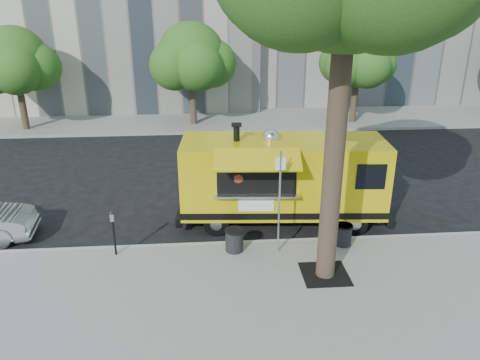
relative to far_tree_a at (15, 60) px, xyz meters
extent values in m
plane|color=black|center=(10.00, -12.30, -3.78)|extent=(120.00, 120.00, 0.00)
cube|color=gray|center=(10.00, -16.30, -3.70)|extent=(60.00, 6.00, 0.15)
cube|color=#999993|center=(10.00, -13.23, -3.70)|extent=(60.00, 0.14, 0.16)
cube|color=gray|center=(10.00, 1.20, -3.70)|extent=(60.00, 5.00, 0.15)
cylinder|color=#33261C|center=(12.60, -15.10, -0.38)|extent=(0.48, 0.48, 6.50)
cube|color=black|center=(12.60, -15.10, -3.62)|extent=(1.20, 1.20, 0.02)
cylinder|color=#33261C|center=(0.00, 0.00, -2.33)|extent=(0.36, 0.36, 2.60)
sphere|color=#1E5115|center=(0.00, 0.00, 0.02)|extent=(3.42, 3.42, 3.42)
cylinder|color=#33261C|center=(9.00, 0.40, -2.33)|extent=(0.36, 0.36, 2.60)
sphere|color=#1E5115|center=(9.00, 0.40, 0.07)|extent=(3.60, 3.60, 3.60)
cylinder|color=#33261C|center=(18.00, 0.10, -2.33)|extent=(0.36, 0.36, 2.60)
sphere|color=#1E5115|center=(18.00, 0.10, -0.04)|extent=(3.24, 3.24, 3.24)
cylinder|color=silver|center=(11.55, -13.85, -2.13)|extent=(0.06, 0.06, 3.00)
cube|color=white|center=(11.55, -13.85, -0.98)|extent=(0.28, 0.02, 0.35)
cylinder|color=black|center=(7.00, -13.65, -3.10)|extent=(0.06, 0.06, 1.05)
cube|color=silver|center=(7.00, -13.65, -2.48)|extent=(0.10, 0.08, 0.22)
sphere|color=black|center=(7.00, -13.65, -2.35)|extent=(0.11, 0.11, 0.11)
cube|color=#D2BA0A|center=(12.00, -11.70, -2.15)|extent=(6.44, 2.58, 2.28)
cube|color=black|center=(12.00, -11.70, -3.08)|extent=(6.46, 2.60, 0.21)
cube|color=black|center=(15.22, -11.93, -3.34)|extent=(0.32, 2.03, 0.29)
cube|color=black|center=(8.78, -11.47, -3.34)|extent=(0.32, 2.03, 0.29)
cube|color=black|center=(15.16, -11.93, -1.79)|extent=(0.17, 1.71, 0.92)
cylinder|color=black|center=(14.11, -12.75, -3.39)|extent=(0.79, 0.33, 0.78)
cylinder|color=black|center=(14.24, -10.97, -3.39)|extent=(0.79, 0.33, 0.78)
cylinder|color=black|center=(9.86, -12.44, -3.39)|extent=(0.79, 0.33, 0.78)
cylinder|color=black|center=(9.98, -10.66, -3.39)|extent=(0.79, 0.33, 0.78)
cube|color=black|center=(11.06, -12.64, -1.79)|extent=(2.33, 0.35, 1.02)
cube|color=silver|center=(11.05, -12.80, -2.34)|extent=(2.55, 0.53, 0.06)
cube|color=#D2BA0A|center=(11.02, -13.15, -1.10)|extent=(2.49, 1.09, 0.41)
cube|color=white|center=(11.05, -12.72, -2.64)|extent=(1.07, 0.12, 0.48)
cylinder|color=black|center=(10.55, -11.60, -0.77)|extent=(0.19, 0.19, 0.53)
sphere|color=silver|center=(11.63, -11.48, -0.96)|extent=(0.54, 0.54, 0.54)
sphere|color=maroon|center=(10.55, -12.31, -1.84)|extent=(0.81, 0.81, 0.81)
cylinder|color=#FF590C|center=(10.53, -12.54, -1.97)|extent=(0.34, 0.14, 0.33)
cylinder|color=black|center=(13.50, -13.60, -3.31)|extent=(0.48, 0.48, 0.63)
cylinder|color=black|center=(13.50, -13.60, -3.02)|extent=(0.52, 0.52, 0.04)
cylinder|color=black|center=(10.33, -13.70, -3.30)|extent=(0.50, 0.50, 0.65)
cylinder|color=black|center=(10.33, -13.70, -2.99)|extent=(0.55, 0.55, 0.04)
camera|label=1|loc=(9.57, -25.29, 3.20)|focal=35.00mm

